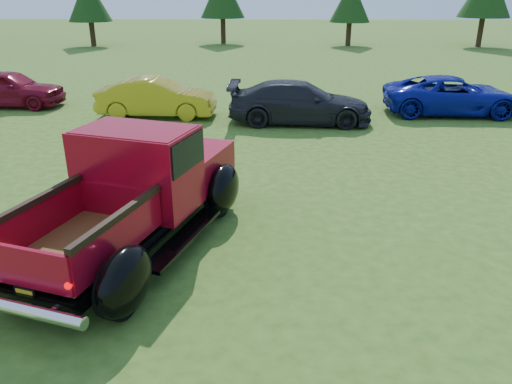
{
  "coord_description": "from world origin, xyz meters",
  "views": [
    {
      "loc": [
        0.66,
        -7.11,
        3.9
      ],
      "look_at": [
        0.42,
        0.2,
        0.88
      ],
      "focal_mm": 35.0,
      "sensor_mm": 36.0,
      "label": 1
    }
  ],
  "objects_px": {
    "tree_mid_right": "(351,1)",
    "pickup_truck": "(140,187)",
    "show_car_blue": "(453,95)",
    "show_car_grey": "(300,102)",
    "show_car_red": "(9,88)",
    "show_car_yellow": "(157,98)"
  },
  "relations": [
    {
      "from": "tree_mid_right",
      "to": "show_car_blue",
      "type": "distance_m",
      "value": 20.79
    },
    {
      "from": "tree_mid_right",
      "to": "show_car_red",
      "type": "xyz_separation_m",
      "value": [
        -14.5,
        -20.05,
        -2.34
      ]
    },
    {
      "from": "show_car_grey",
      "to": "show_car_blue",
      "type": "height_order",
      "value": "show_car_grey"
    },
    {
      "from": "show_car_red",
      "to": "show_car_blue",
      "type": "bearing_deg",
      "value": -89.49
    },
    {
      "from": "show_car_blue",
      "to": "show_car_grey",
      "type": "bearing_deg",
      "value": 105.99
    },
    {
      "from": "show_car_red",
      "to": "show_car_grey",
      "type": "bearing_deg",
      "value": -98.1
    },
    {
      "from": "pickup_truck",
      "to": "show_car_yellow",
      "type": "xyz_separation_m",
      "value": [
        -1.57,
        8.33,
        -0.27
      ]
    },
    {
      "from": "show_car_yellow",
      "to": "show_car_grey",
      "type": "distance_m",
      "value": 4.58
    },
    {
      "from": "show_car_blue",
      "to": "tree_mid_right",
      "type": "bearing_deg",
      "value": 2.86
    },
    {
      "from": "show_car_red",
      "to": "show_car_grey",
      "type": "xyz_separation_m",
      "value": [
        10.0,
        -1.93,
        -0.0
      ]
    },
    {
      "from": "show_car_red",
      "to": "pickup_truck",
      "type": "bearing_deg",
      "value": -141.04
    },
    {
      "from": "show_car_red",
      "to": "show_car_grey",
      "type": "height_order",
      "value": "show_car_red"
    },
    {
      "from": "tree_mid_right",
      "to": "show_car_grey",
      "type": "bearing_deg",
      "value": -101.57
    },
    {
      "from": "show_car_yellow",
      "to": "show_car_blue",
      "type": "bearing_deg",
      "value": -84.63
    },
    {
      "from": "pickup_truck",
      "to": "show_car_grey",
      "type": "xyz_separation_m",
      "value": [
        2.96,
        7.7,
        -0.26
      ]
    },
    {
      "from": "tree_mid_right",
      "to": "show_car_blue",
      "type": "bearing_deg",
      "value": -88.45
    },
    {
      "from": "show_car_red",
      "to": "show_car_blue",
      "type": "xyz_separation_m",
      "value": [
        15.06,
        -0.6,
        -0.02
      ]
    },
    {
      "from": "show_car_red",
      "to": "show_car_yellow",
      "type": "height_order",
      "value": "show_car_red"
    },
    {
      "from": "tree_mid_right",
      "to": "show_car_grey",
      "type": "xyz_separation_m",
      "value": [
        -4.5,
        -21.98,
        -2.34
      ]
    },
    {
      "from": "tree_mid_right",
      "to": "pickup_truck",
      "type": "relative_size",
      "value": 0.82
    },
    {
      "from": "show_car_grey",
      "to": "show_car_blue",
      "type": "relative_size",
      "value": 0.99
    },
    {
      "from": "tree_mid_right",
      "to": "show_car_yellow",
      "type": "bearing_deg",
      "value": -112.94
    }
  ]
}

